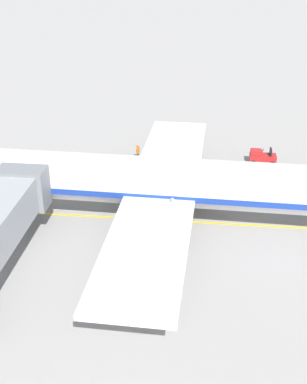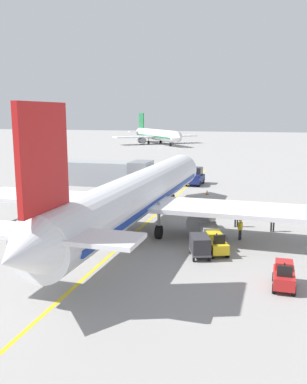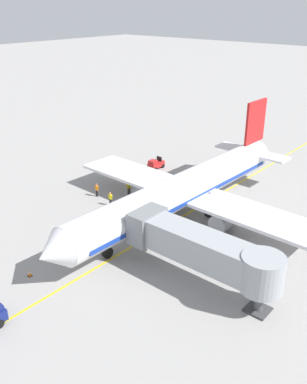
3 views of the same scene
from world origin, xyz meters
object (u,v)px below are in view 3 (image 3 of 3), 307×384
Objects in this scene: baggage_tug_lead at (135,202)px; baggage_cart_front at (153,187)px; safety_cone_nose_left at (58,233)px; baggage_tug_spare at (156,164)px; jet_bridge at (202,248)px; baggage_cart_second_in_train at (170,180)px; baggage_tug_trailing at (158,182)px; ground_crew_marshaller at (97,189)px; parked_airliner at (184,190)px; ground_crew_wing_walker at (129,187)px; ground_crew_loader at (110,198)px; safety_cone_nose_right at (30,273)px.

baggage_cart_front is at bearing -77.37° from baggage_tug_lead.
baggage_tug_spare is at bearing -77.49° from safety_cone_nose_left.
jet_bridge is 5.63× the size of baggage_tug_spare.
baggage_tug_spare reaches higher than baggage_cart_second_in_train.
baggage_tug_trailing is 0.93× the size of baggage_cart_front.
ground_crew_marshaller is at bearing 58.25° from baggage_cart_second_in_train.
baggage_tug_spare is at bearing -60.71° from baggage_tug_lead.
baggage_cart_second_in_train is (14.79, -14.50, -2.51)m from jet_bridge.
baggage_cart_second_in_train is at bearing -84.46° from baggage_tug_lead.
parked_airliner is 13.44× the size of baggage_tug_lead.
ground_crew_wing_walker and ground_crew_loader have the same top height.
parked_airliner is 11.75m from ground_crew_marshaller.
ground_crew_marshaller is at bearing 46.26° from baggage_cart_front.
parked_airliner reaches higher than baggage_cart_front.
safety_cone_nose_left is at bearing 10.23° from jet_bridge.
ground_crew_marshaller is at bearing 60.09° from baggage_tug_trailing.
baggage_tug_lead is at bearing 19.81° from parked_airliner.
ground_crew_wing_walker reaches higher than baggage_tug_lead.
jet_bridge is 16.23m from safety_cone_nose_left.
baggage_tug_trailing is 4.17m from ground_crew_wing_walker.
ground_crew_loader is at bearing 167.07° from ground_crew_marshaller.
safety_cone_nose_left is at bearing 87.45° from baggage_cart_front.
baggage_tug_trailing is at bearing -30.32° from parked_airliner.
safety_cone_nose_left is at bearing 114.19° from ground_crew_marshaller.
jet_bridge is 5.11× the size of baggage_tug_trailing.
ground_crew_loader is (-0.57, 3.76, 0.00)m from ground_crew_wing_walker.
baggage_tug_spare is 13.19m from ground_crew_loader.
parked_airliner is 14.83× the size of baggage_tug_spare.
jet_bridge is at bearing -143.53° from safety_cone_nose_right.
ground_crew_loader is 15.30m from safety_cone_nose_right.
parked_airliner is at bearing 160.58° from baggage_cart_front.
ground_crew_marshaller is (2.54, 3.04, 0.00)m from ground_crew_wing_walker.
ground_crew_wing_walker is at bearing -82.56° from safety_cone_nose_left.
baggage_cart_second_in_train is 1.76× the size of ground_crew_marshaller.
safety_cone_nose_left is at bearing 59.42° from parked_airliner.
parked_airliner is 8.71m from baggage_tug_trailing.
parked_airliner reaches higher than ground_crew_loader.
baggage_tug_trailing reaches higher than baggage_cart_front.
parked_airliner is at bearing 149.68° from baggage_tug_trailing.
ground_crew_marshaller is (5.01, 8.11, 0.00)m from baggage_cart_second_in_train.
baggage_tug_lead is at bearing -82.56° from safety_cone_nose_right.
ground_crew_loader is (2.62, 1.47, 0.24)m from baggage_tug_lead.
ground_crew_marshaller is at bearing 13.67° from parked_airliner.
safety_cone_nose_right is at bearing 117.13° from ground_crew_marshaller.
baggage_tug_trailing reaches higher than safety_cone_nose_right.
baggage_tug_lead is at bearing 119.29° from baggage_tug_spare.
baggage_cart_front is 5.03× the size of safety_cone_nose_right.
baggage_tug_spare is at bearing -73.86° from ground_crew_loader.
baggage_tug_lead and baggage_tug_spare have the same top height.
parked_airliner is 6.33m from baggage_tug_lead.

